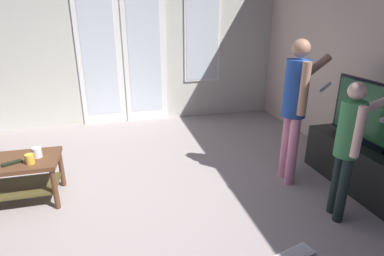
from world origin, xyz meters
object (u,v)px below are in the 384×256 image
at_px(flat_screen_tv, 376,116).
at_px(cup_near_edge, 30,159).
at_px(tv_remote_black, 12,163).
at_px(cup_by_laptop, 37,152).
at_px(person_child, 350,140).
at_px(person_adult, 296,100).
at_px(coffee_table, 0,173).
at_px(tv_stand, 365,168).

bearing_deg(flat_screen_tv, cup_near_edge, 170.83).
relative_size(flat_screen_tv, tv_remote_black, 6.51).
xyz_separation_m(cup_by_laptop, tv_remote_black, (-0.20, -0.10, -0.04)).
height_order(person_child, cup_by_laptop, person_child).
relative_size(person_child, tv_remote_black, 7.35).
bearing_deg(person_adult, coffee_table, 174.83).
xyz_separation_m(person_child, cup_by_laptop, (-2.65, 1.00, -0.25)).
xyz_separation_m(flat_screen_tv, person_adult, (-0.66, 0.38, 0.10)).
distance_m(coffee_table, cup_near_edge, 0.37).
height_order(coffee_table, tv_remote_black, tv_remote_black).
height_order(flat_screen_tv, person_adult, person_adult).
xyz_separation_m(person_adult, cup_by_laptop, (-2.57, 0.28, -0.42)).
relative_size(cup_near_edge, tv_remote_black, 0.55).
bearing_deg(cup_by_laptop, coffee_table, -176.93).
bearing_deg(flat_screen_tv, tv_stand, -65.36).
distance_m(person_adult, tv_remote_black, 2.81).
relative_size(person_child, cup_near_edge, 13.47).
distance_m(flat_screen_tv, cup_by_laptop, 3.31).
relative_size(flat_screen_tv, cup_by_laptop, 11.25).
xyz_separation_m(tv_stand, person_child, (-0.58, -0.34, 0.51)).
relative_size(tv_stand, person_child, 1.13).
xyz_separation_m(person_child, tv_remote_black, (-2.85, 0.90, -0.29)).
bearing_deg(person_child, tv_remote_black, 162.52).
height_order(coffee_table, cup_near_edge, cup_near_edge).
xyz_separation_m(tv_stand, flat_screen_tv, (-0.00, 0.00, 0.57)).
bearing_deg(person_adult, tv_remote_black, 176.28).
xyz_separation_m(person_adult, cup_near_edge, (-2.60, 0.15, -0.42)).
relative_size(person_adult, cup_by_laptop, 15.51).
relative_size(cup_by_laptop, tv_remote_black, 0.58).
bearing_deg(tv_stand, person_adult, 149.95).
height_order(coffee_table, tv_stand, tv_stand).
bearing_deg(tv_stand, tv_remote_black, 170.71).
xyz_separation_m(flat_screen_tv, person_child, (-0.58, -0.34, -0.06)).
relative_size(tv_stand, cup_by_laptop, 14.35).
distance_m(cup_by_laptop, tv_remote_black, 0.23).
height_order(tv_stand, flat_screen_tv, flat_screen_tv).
distance_m(person_child, tv_remote_black, 3.00).
bearing_deg(person_adult, person_child, -83.61).
distance_m(flat_screen_tv, tv_remote_black, 3.49).
distance_m(person_adult, person_child, 0.74).
distance_m(coffee_table, tv_remote_black, 0.22).
distance_m(coffee_table, person_adult, 2.99).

